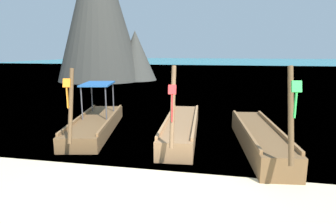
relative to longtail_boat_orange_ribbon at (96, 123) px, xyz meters
name	(u,v)px	position (x,y,z in m)	size (l,w,h in m)	color
ground	(141,189)	(3.10, -4.32, -0.32)	(120.00, 120.00, 0.00)	beige
sea_water	(220,65)	(3.10, 56.80, -0.32)	(120.00, 120.00, 0.00)	#147A89
longtail_boat_orange_ribbon	(96,123)	(0.00, 0.00, 0.00)	(2.37, 5.80, 2.59)	brown
longtail_boat_red_ribbon	(181,128)	(3.34, 0.01, 0.00)	(1.50, 5.98, 2.70)	olive
longtail_boat_green_ribbon	(259,138)	(6.00, -0.85, 0.02)	(1.64, 5.79, 2.76)	brown
karst_rock	(101,8)	(-8.01, 19.14, 6.99)	(10.18, 8.81, 15.38)	#383833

